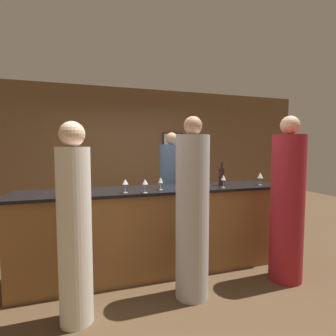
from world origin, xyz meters
name	(u,v)px	position (x,y,z in m)	size (l,w,h in m)	color
ground_plane	(157,270)	(0.00, 0.00, 0.00)	(14.00, 14.00, 0.00)	#4C3823
back_wall	(128,157)	(0.00, 2.18, 1.40)	(8.00, 0.08, 2.80)	brown
bar_counter	(156,230)	(0.00, 0.00, 0.54)	(3.42, 0.68, 1.08)	brown
bartender	(172,194)	(0.47, 0.79, 0.85)	(0.39, 0.39, 1.84)	#4C6B93
guest_0	(75,229)	(-0.96, -0.76, 0.87)	(0.30, 0.30, 1.82)	silver
guest_1	(287,205)	(1.42, -0.70, 0.91)	(0.38, 0.38, 1.96)	maroon
guest_2	(192,214)	(0.20, -0.69, 0.89)	(0.35, 0.35, 1.91)	#B2B2B7
wine_bottle_0	(222,176)	(0.94, 0.00, 1.20)	(0.08, 0.08, 0.32)	black
wine_glass_0	(63,184)	(-1.09, -0.24, 1.21)	(0.08, 0.08, 0.17)	silver
wine_glass_1	(145,182)	(-0.21, -0.28, 1.20)	(0.07, 0.07, 0.16)	silver
wine_glass_2	(125,182)	(-0.43, -0.21, 1.20)	(0.07, 0.07, 0.16)	silver
wine_glass_3	(194,179)	(0.39, -0.29, 1.21)	(0.07, 0.07, 0.18)	silver
wine_glass_4	(224,178)	(0.85, -0.21, 1.20)	(0.06, 0.06, 0.17)	silver
wine_glass_5	(161,180)	(0.02, -0.13, 1.19)	(0.06, 0.06, 0.16)	silver
wine_glass_6	(260,176)	(1.46, -0.15, 1.21)	(0.08, 0.08, 0.18)	silver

